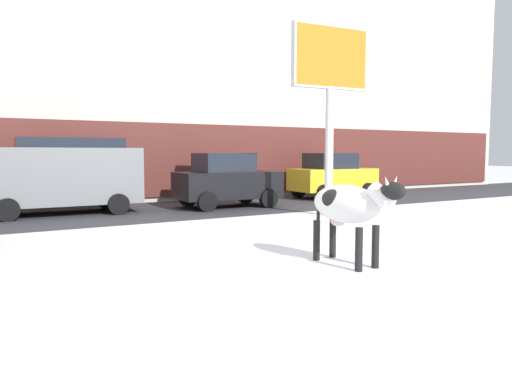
% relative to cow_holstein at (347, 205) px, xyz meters
% --- Properties ---
extents(ground_plane, '(120.00, 120.00, 0.00)m').
position_rel_cow_holstein_xyz_m(ground_plane, '(-1.14, 0.21, -1.00)').
color(ground_plane, white).
extents(road_strip, '(60.00, 5.60, 0.01)m').
position_rel_cow_holstein_xyz_m(road_strip, '(-1.14, 9.01, -1.00)').
color(road_strip, '#333338').
rests_on(road_strip, ground).
extents(building_facade, '(44.00, 6.10, 13.00)m').
position_rel_cow_holstein_xyz_m(building_facade, '(-1.14, 14.51, 5.48)').
color(building_facade, beige).
rests_on(building_facade, ground).
extents(cow_holstein, '(0.72, 1.92, 1.54)m').
position_rel_cow_holstein_xyz_m(cow_holstein, '(0.00, 0.00, 0.00)').
color(cow_holstein, silver).
rests_on(cow_holstein, ground).
extents(billboard, '(2.53, 0.40, 5.56)m').
position_rel_cow_holstein_xyz_m(billboard, '(3.72, 5.11, 3.31)').
color(billboard, silver).
rests_on(billboard, ground).
extents(car_grey_van, '(4.64, 2.19, 2.32)m').
position_rel_cow_holstein_xyz_m(car_grey_van, '(-3.11, 9.46, 0.24)').
color(car_grey_van, slate).
rests_on(car_grey_van, ground).
extents(car_black_hatchback, '(3.53, 1.98, 1.86)m').
position_rel_cow_holstein_xyz_m(car_black_hatchback, '(2.08, 8.62, -0.07)').
color(car_black_hatchback, black).
rests_on(car_black_hatchback, ground).
extents(car_yellow_hatchback, '(3.53, 1.98, 1.86)m').
position_rel_cow_holstein_xyz_m(car_yellow_hatchback, '(7.40, 9.47, -0.07)').
color(car_yellow_hatchback, gold).
rests_on(car_yellow_hatchback, ground).
extents(pedestrian_by_cars, '(0.36, 0.24, 1.73)m').
position_rel_cow_holstein_xyz_m(pedestrian_by_cars, '(6.11, 11.80, -0.12)').
color(pedestrian_by_cars, '#282833').
rests_on(pedestrian_by_cars, ground).
extents(pedestrian_far_left, '(0.36, 0.24, 1.73)m').
position_rel_cow_holstein_xyz_m(pedestrian_far_left, '(-2.46, 11.80, -0.12)').
color(pedestrian_far_left, '#282833').
rests_on(pedestrian_far_left, ground).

